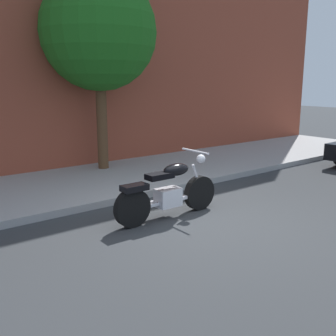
# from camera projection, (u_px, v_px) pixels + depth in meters

# --- Properties ---
(ground_plane) EXTENTS (60.00, 60.00, 0.00)m
(ground_plane) POSITION_uv_depth(u_px,v_px,m) (206.00, 222.00, 6.69)
(ground_plane) COLOR #303335
(sidewalk) EXTENTS (20.18, 3.23, 0.14)m
(sidewalk) POSITION_uv_depth(u_px,v_px,m) (108.00, 180.00, 9.28)
(sidewalk) COLOR #9A9A9A
(sidewalk) RESTS_ON ground
(motorcycle) EXTENTS (2.13, 0.70, 1.14)m
(motorcycle) POSITION_uv_depth(u_px,v_px,m) (168.00, 193.00, 6.83)
(motorcycle) COLOR black
(motorcycle) RESTS_ON ground
(street_tree) EXTENTS (2.85, 2.85, 4.95)m
(street_tree) POSITION_uv_depth(u_px,v_px,m) (99.00, 33.00, 9.49)
(street_tree) COLOR brown
(street_tree) RESTS_ON ground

